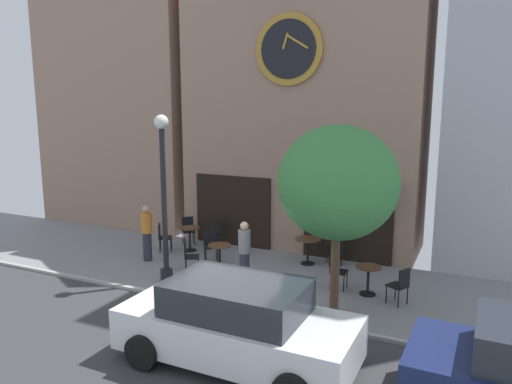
{
  "coord_description": "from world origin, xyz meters",
  "views": [
    {
      "loc": [
        5.05,
        -9.26,
        4.69
      ],
      "look_at": [
        -0.34,
        2.33,
        2.31
      ],
      "focal_mm": 34.46,
      "sensor_mm": 36.0,
      "label": 1
    }
  ],
  "objects_px": {
    "cafe_table_near_door": "(220,253)",
    "parked_car_white": "(237,324)",
    "cafe_table_center_left": "(308,245)",
    "cafe_chair_right_end": "(211,243)",
    "cafe_chair_near_lamp": "(188,228)",
    "cafe_table_center": "(368,276)",
    "cafe_chair_under_awning": "(189,254)",
    "street_lamp": "(164,200)",
    "cafe_table_near_curb": "(190,235)",
    "cafe_chair_curbside": "(163,235)",
    "cafe_chair_near_tree": "(400,284)",
    "street_tree": "(338,183)",
    "pedestrian_grey": "(244,252)",
    "cafe_chair_corner": "(337,247)",
    "cafe_chair_by_entrance": "(215,232)",
    "cafe_chair_mid_row": "(336,268)",
    "pedestrian_orange": "(147,232)"
  },
  "relations": [
    {
      "from": "cafe_table_center",
      "to": "cafe_chair_under_awning",
      "type": "xyz_separation_m",
      "value": [
        -4.83,
        -0.52,
        0.05
      ]
    },
    {
      "from": "street_tree",
      "to": "cafe_table_near_curb",
      "type": "bearing_deg",
      "value": 155.06
    },
    {
      "from": "cafe_chair_corner",
      "to": "pedestrian_orange",
      "type": "bearing_deg",
      "value": -158.85
    },
    {
      "from": "street_tree",
      "to": "cafe_chair_near_tree",
      "type": "distance_m",
      "value": 2.91
    },
    {
      "from": "cafe_chair_right_end",
      "to": "parked_car_white",
      "type": "xyz_separation_m",
      "value": [
        3.38,
        -4.87,
        0.23
      ]
    },
    {
      "from": "cafe_table_near_door",
      "to": "cafe_chair_mid_row",
      "type": "xyz_separation_m",
      "value": [
        3.35,
        0.01,
        0.04
      ]
    },
    {
      "from": "cafe_chair_mid_row",
      "to": "pedestrian_grey",
      "type": "relative_size",
      "value": 0.54
    },
    {
      "from": "cafe_chair_under_awning",
      "to": "cafe_chair_by_entrance",
      "type": "height_order",
      "value": "same"
    },
    {
      "from": "cafe_table_center_left",
      "to": "cafe_chair_near_tree",
      "type": "distance_m",
      "value": 3.47
    },
    {
      "from": "street_tree",
      "to": "cafe_chair_corner",
      "type": "distance_m",
      "value": 4.1
    },
    {
      "from": "street_tree",
      "to": "parked_car_white",
      "type": "height_order",
      "value": "street_tree"
    },
    {
      "from": "pedestrian_orange",
      "to": "cafe_table_near_curb",
      "type": "bearing_deg",
      "value": 64.65
    },
    {
      "from": "street_lamp",
      "to": "cafe_chair_near_lamp",
      "type": "distance_m",
      "value": 3.94
    },
    {
      "from": "cafe_table_center_left",
      "to": "cafe_chair_right_end",
      "type": "xyz_separation_m",
      "value": [
        -2.73,
        -0.9,
        -0.03
      ]
    },
    {
      "from": "street_lamp",
      "to": "cafe_chair_mid_row",
      "type": "bearing_deg",
      "value": 19.69
    },
    {
      "from": "pedestrian_grey",
      "to": "cafe_table_near_curb",
      "type": "bearing_deg",
      "value": 146.89
    },
    {
      "from": "street_lamp",
      "to": "parked_car_white",
      "type": "bearing_deg",
      "value": -38.59
    },
    {
      "from": "street_lamp",
      "to": "cafe_table_center",
      "type": "height_order",
      "value": "street_lamp"
    },
    {
      "from": "cafe_table_near_door",
      "to": "cafe_chair_near_lamp",
      "type": "height_order",
      "value": "cafe_chair_near_lamp"
    },
    {
      "from": "cafe_table_center_left",
      "to": "cafe_chair_right_end",
      "type": "bearing_deg",
      "value": -161.74
    },
    {
      "from": "cafe_table_near_curb",
      "to": "street_tree",
      "type": "bearing_deg",
      "value": -24.94
    },
    {
      "from": "street_lamp",
      "to": "cafe_chair_under_awning",
      "type": "relative_size",
      "value": 4.84
    },
    {
      "from": "street_lamp",
      "to": "parked_car_white",
      "type": "xyz_separation_m",
      "value": [
        3.51,
        -2.8,
        -1.45
      ]
    },
    {
      "from": "cafe_chair_curbside",
      "to": "cafe_chair_near_tree",
      "type": "relative_size",
      "value": 1.0
    },
    {
      "from": "cafe_table_center_left",
      "to": "cafe_chair_by_entrance",
      "type": "xyz_separation_m",
      "value": [
        -3.25,
        0.28,
        -0.03
      ]
    },
    {
      "from": "pedestrian_orange",
      "to": "cafe_table_center_left",
      "type": "bearing_deg",
      "value": 21.03
    },
    {
      "from": "cafe_chair_near_lamp",
      "to": "cafe_chair_mid_row",
      "type": "height_order",
      "value": "same"
    },
    {
      "from": "cafe_chair_corner",
      "to": "parked_car_white",
      "type": "bearing_deg",
      "value": -91.26
    },
    {
      "from": "street_tree",
      "to": "cafe_chair_under_awning",
      "type": "bearing_deg",
      "value": 169.51
    },
    {
      "from": "cafe_chair_by_entrance",
      "to": "pedestrian_orange",
      "type": "relative_size",
      "value": 0.54
    },
    {
      "from": "cafe_chair_by_entrance",
      "to": "pedestrian_orange",
      "type": "distance_m",
      "value": 2.33
    },
    {
      "from": "cafe_table_near_door",
      "to": "parked_car_white",
      "type": "distance_m",
      "value": 5.08
    },
    {
      "from": "cafe_chair_by_entrance",
      "to": "cafe_chair_near_tree",
      "type": "height_order",
      "value": "same"
    },
    {
      "from": "cafe_chair_under_awning",
      "to": "parked_car_white",
      "type": "relative_size",
      "value": 0.21
    },
    {
      "from": "street_lamp",
      "to": "cafe_table_near_curb",
      "type": "bearing_deg",
      "value": 109.83
    },
    {
      "from": "cafe_table_center",
      "to": "cafe_chair_near_lamp",
      "type": "relative_size",
      "value": 0.8
    },
    {
      "from": "cafe_table_center",
      "to": "cafe_chair_by_entrance",
      "type": "distance_m",
      "value": 5.66
    },
    {
      "from": "cafe_chair_right_end",
      "to": "cafe_chair_under_awning",
      "type": "bearing_deg",
      "value": -90.3
    },
    {
      "from": "cafe_table_center_left",
      "to": "cafe_chair_near_lamp",
      "type": "height_order",
      "value": "cafe_chair_near_lamp"
    },
    {
      "from": "street_tree",
      "to": "pedestrian_grey",
      "type": "bearing_deg",
      "value": 165.55
    },
    {
      "from": "cafe_chair_under_awning",
      "to": "cafe_table_center_left",
      "type": "bearing_deg",
      "value": 37.29
    },
    {
      "from": "cafe_chair_under_awning",
      "to": "cafe_chair_near_tree",
      "type": "height_order",
      "value": "same"
    },
    {
      "from": "cafe_chair_curbside",
      "to": "cafe_chair_right_end",
      "type": "bearing_deg",
      "value": -3.71
    },
    {
      "from": "cafe_table_near_door",
      "to": "cafe_chair_mid_row",
      "type": "height_order",
      "value": "cafe_chair_mid_row"
    },
    {
      "from": "street_tree",
      "to": "cafe_chair_near_lamp",
      "type": "distance_m",
      "value": 7.13
    },
    {
      "from": "street_tree",
      "to": "pedestrian_grey",
      "type": "relative_size",
      "value": 2.52
    },
    {
      "from": "cafe_chair_right_end",
      "to": "cafe_chair_near_tree",
      "type": "height_order",
      "value": "same"
    },
    {
      "from": "street_lamp",
      "to": "cafe_table_center",
      "type": "distance_m",
      "value": 5.43
    },
    {
      "from": "street_lamp",
      "to": "cafe_chair_near_tree",
      "type": "xyz_separation_m",
      "value": [
        5.77,
        1.08,
        -1.68
      ]
    },
    {
      "from": "cafe_table_center_left",
      "to": "cafe_chair_curbside",
      "type": "bearing_deg",
      "value": -170.19
    }
  ]
}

